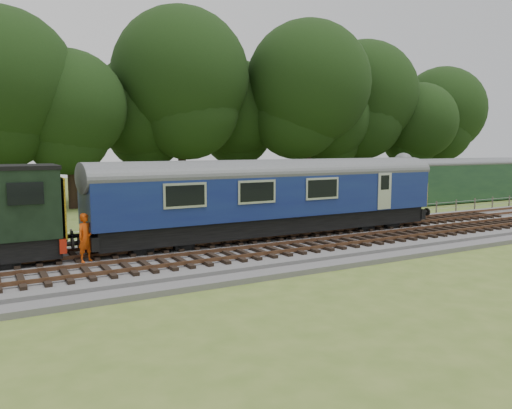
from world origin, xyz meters
TOP-DOWN VIEW (x-y plane):
  - ground at (0.00, 0.00)m, footprint 120.00×120.00m
  - ballast at (0.00, 0.00)m, footprint 70.00×7.00m
  - track_north at (0.00, 1.40)m, footprint 67.20×2.40m
  - track_south at (0.00, -1.60)m, footprint 67.20×2.40m
  - fence at (0.00, 4.50)m, footprint 64.00×0.12m
  - tree_line at (0.00, 22.00)m, footprint 70.00×8.00m
  - dmu_railcar at (1.08, 1.40)m, footprint 18.05×2.86m
  - worker at (-8.09, 0.28)m, footprint 0.82×0.72m
  - parked_coach at (24.85, 9.42)m, footprint 14.36×2.65m
  - shed at (23.82, 12.27)m, footprint 3.68×3.68m

SIDE VIEW (x-z plane):
  - ground at x=0.00m, z-range 0.00..0.00m
  - fence at x=0.00m, z-range -0.50..0.50m
  - tree_line at x=0.00m, z-range -9.00..9.00m
  - ballast at x=0.00m, z-range 0.00..0.35m
  - track_north at x=0.00m, z-range 0.31..0.52m
  - track_south at x=0.00m, z-range 0.31..0.52m
  - worker at x=-8.09m, z-range 0.35..2.24m
  - shed at x=23.82m, z-range 0.02..2.91m
  - parked_coach at x=24.85m, z-range 0.23..3.89m
  - dmu_railcar at x=1.08m, z-range 0.67..4.54m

